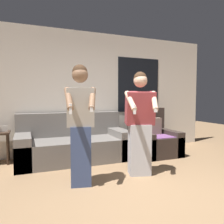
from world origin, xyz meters
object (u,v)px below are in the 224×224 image
Objects in this scene: armchair at (153,140)px; person_left at (80,124)px; couch at (74,144)px; person_right at (140,124)px.

armchair is 2.27m from person_left.
couch is 2.16× the size of armchair.
person_left is at bearing -149.44° from armchair.
couch is 1.28× the size of person_left.
armchair reaches higher than couch.
armchair is (1.72, -0.20, 0.01)m from couch.
couch is at bearing 173.50° from armchair.
person_left is (-1.89, -1.12, 0.56)m from armchair.
person_right reaches higher than couch.
person_left is at bearing -97.55° from couch.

